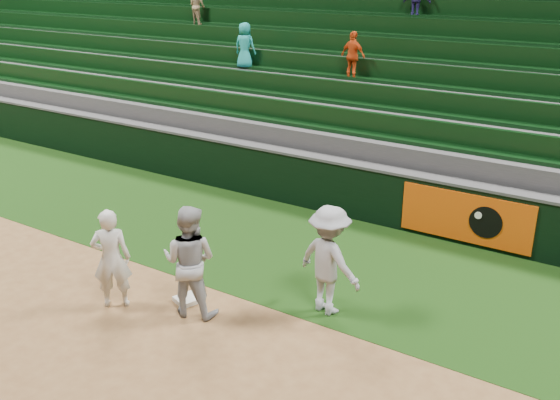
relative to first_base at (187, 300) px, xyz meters
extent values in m
plane|color=brown|center=(0.15, -0.32, -0.04)|extent=(70.00, 70.00, 0.00)
cube|color=black|center=(0.15, 2.68, -0.04)|extent=(36.00, 4.20, 0.01)
cube|color=white|center=(0.00, 0.00, 0.00)|extent=(0.46, 0.46, 0.08)
imported|color=silver|center=(-0.92, -0.71, 0.81)|extent=(0.73, 0.71, 1.69)
imported|color=#A2A5AC|center=(0.29, -0.20, 0.88)|extent=(1.05, 0.92, 1.84)
imported|color=#9A9DA7|center=(2.10, 1.02, 0.87)|extent=(1.29, 0.92, 1.80)
cube|color=black|center=(0.15, 4.88, 0.56)|extent=(36.00, 0.35, 1.20)
cube|color=#D84C0A|center=(3.15, 4.69, 0.56)|extent=(2.60, 0.05, 1.00)
cylinder|color=black|center=(3.55, 4.66, 0.56)|extent=(0.64, 0.02, 0.64)
cylinder|color=white|center=(3.40, 4.64, 0.68)|extent=(0.14, 0.02, 0.14)
cube|color=#424244|center=(0.15, 4.88, 1.18)|extent=(36.00, 0.40, 0.06)
cube|color=#373739|center=(0.15, 5.60, 0.78)|extent=(36.00, 0.85, 1.65)
cube|color=black|center=(0.15, 5.86, 1.86)|extent=(36.00, 0.14, 0.50)
cube|color=black|center=(0.15, 5.69, 1.65)|extent=(36.00, 0.45, 0.08)
cube|color=#373739|center=(0.15, 6.45, 1.01)|extent=(36.00, 0.85, 2.10)
cube|color=black|center=(0.15, 6.71, 2.31)|extent=(36.00, 0.14, 0.50)
cube|color=black|center=(0.15, 6.54, 2.10)|extent=(36.00, 0.45, 0.08)
cube|color=#373739|center=(0.15, 7.30, 1.23)|extent=(36.00, 0.85, 2.55)
cube|color=black|center=(0.15, 7.56, 2.76)|extent=(36.00, 0.14, 0.50)
cube|color=black|center=(0.15, 7.39, 2.55)|extent=(36.00, 0.45, 0.08)
cube|color=#373739|center=(0.15, 8.15, 1.46)|extent=(36.00, 0.85, 3.00)
cube|color=black|center=(0.15, 8.41, 3.21)|extent=(36.00, 0.14, 0.50)
cube|color=black|center=(0.15, 8.24, 3.00)|extent=(36.00, 0.45, 0.08)
cube|color=#373739|center=(0.15, 9.00, 1.68)|extent=(36.00, 0.85, 3.45)
cube|color=black|center=(0.15, 9.26, 3.66)|extent=(36.00, 0.14, 0.50)
cube|color=black|center=(0.15, 9.09, 3.45)|extent=(36.00, 0.45, 0.08)
cube|color=#373739|center=(0.15, 9.85, 1.91)|extent=(36.00, 0.85, 3.90)
cube|color=black|center=(0.15, 10.11, 4.11)|extent=(36.00, 0.14, 0.50)
cube|color=black|center=(0.15, 9.94, 3.90)|extent=(36.00, 0.45, 0.08)
cube|color=#373739|center=(0.15, 10.70, 2.13)|extent=(36.00, 0.85, 4.35)
imported|color=teal|center=(-4.00, 7.26, 3.13)|extent=(0.65, 0.46, 1.23)
imported|color=#D44514|center=(-0.72, 7.26, 3.10)|extent=(0.74, 0.41, 1.19)
imported|color=#9A805A|center=(-7.06, 8.96, 3.98)|extent=(0.63, 0.54, 1.13)
camera|label=1|loc=(6.24, -6.78, 5.24)|focal=40.00mm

